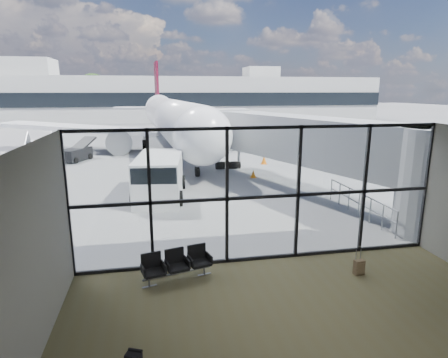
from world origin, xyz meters
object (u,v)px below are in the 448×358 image
object	(u,v)px
seating_row	(176,263)
suitcase	(359,267)
service_van	(159,177)
belt_loader	(76,153)
mobile_stairs	(38,172)
airliner	(171,118)

from	to	relation	value
seating_row	suitcase	distance (m)	5.63
service_van	belt_loader	xyz separation A→B (m)	(-6.40, 12.28, -0.57)
seating_row	mobile_stairs	size ratio (longest dim) A/B	0.61
service_van	mobile_stairs	bearing A→B (deg)	151.58
suitcase	mobile_stairs	bearing A→B (deg)	124.38
seating_row	suitcase	size ratio (longest dim) A/B	2.53
seating_row	service_van	bearing A→B (deg)	77.33
suitcase	service_van	bearing A→B (deg)	113.85
service_van	belt_loader	size ratio (longest dim) A/B	1.36
mobile_stairs	service_van	bearing A→B (deg)	-39.03
seating_row	airliner	xyz separation A→B (m)	(1.40, 27.62, 2.35)
seating_row	belt_loader	size ratio (longest dim) A/B	0.53
seating_row	belt_loader	bearing A→B (deg)	93.07
service_van	suitcase	bearing A→B (deg)	-52.21
seating_row	mobile_stairs	xyz separation A→B (m)	(-7.65, 14.30, 0.05)
seating_row	mobile_stairs	bearing A→B (deg)	103.87
airliner	mobile_stairs	size ratio (longest dim) A/B	10.61
mobile_stairs	belt_loader	bearing A→B (deg)	78.42
suitcase	service_van	xyz separation A→B (m)	(-5.82, 9.82, 0.90)
service_van	seating_row	bearing A→B (deg)	-81.25
airliner	belt_loader	xyz separation A→B (m)	(-8.05, -6.33, -2.28)
seating_row	suitcase	xyz separation A→B (m)	(5.57, -0.81, -0.27)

